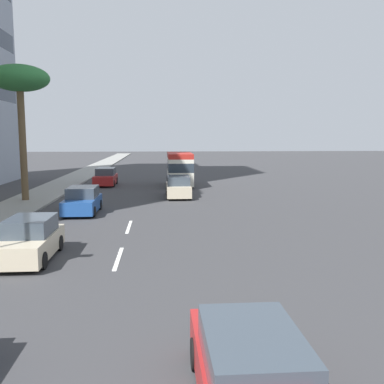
% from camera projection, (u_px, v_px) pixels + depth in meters
% --- Properties ---
extents(ground_plane, '(198.00, 198.00, 0.00)m').
position_uv_depth(ground_plane, '(140.00, 195.00, 34.61)').
color(ground_plane, '#38383A').
extents(sidewalk_right, '(162.00, 3.49, 0.15)m').
position_uv_depth(sidewalk_right, '(41.00, 195.00, 34.02)').
color(sidewalk_right, gray).
rests_on(sidewalk_right, ground_plane).
extents(lane_stripe_mid, '(3.20, 0.16, 0.01)m').
position_uv_depth(lane_stripe_mid, '(118.00, 258.00, 16.70)').
color(lane_stripe_mid, silver).
rests_on(lane_stripe_mid, ground_plane).
extents(lane_stripe_far, '(3.20, 0.16, 0.01)m').
position_uv_depth(lane_stripe_far, '(129.00, 227.00, 22.52)').
color(lane_stripe_far, silver).
rests_on(lane_stripe_far, ground_plane).
extents(car_lead, '(4.52, 1.89, 1.67)m').
position_uv_depth(car_lead, '(178.00, 187.00, 33.37)').
color(car_lead, beige).
rests_on(car_lead, ground_plane).
extents(car_second, '(4.51, 1.80, 1.53)m').
position_uv_depth(car_second, '(250.00, 373.00, 7.31)').
color(car_second, '#A51E1E').
rests_on(car_second, ground_plane).
extents(minibus_third, '(6.48, 2.38, 3.14)m').
position_uv_depth(minibus_third, '(180.00, 168.00, 40.80)').
color(minibus_third, silver).
rests_on(minibus_third, ground_plane).
extents(car_fourth, '(4.12, 1.83, 1.61)m').
position_uv_depth(car_fourth, '(30.00, 240.00, 16.51)').
color(car_fourth, beige).
rests_on(car_fourth, ground_plane).
extents(car_fifth, '(4.25, 1.92, 1.63)m').
position_uv_depth(car_fifth, '(83.00, 201.00, 26.43)').
color(car_fifth, '#1E478C').
rests_on(car_fifth, ground_plane).
extents(car_sixth, '(4.60, 1.95, 1.68)m').
position_uv_depth(car_sixth, '(106.00, 177.00, 41.46)').
color(car_sixth, '#A51E1E').
rests_on(car_sixth, ground_plane).
extents(palm_tree, '(4.11, 4.11, 9.51)m').
position_uv_depth(palm_tree, '(20.00, 82.00, 30.01)').
color(palm_tree, brown).
rests_on(palm_tree, sidewalk_right).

